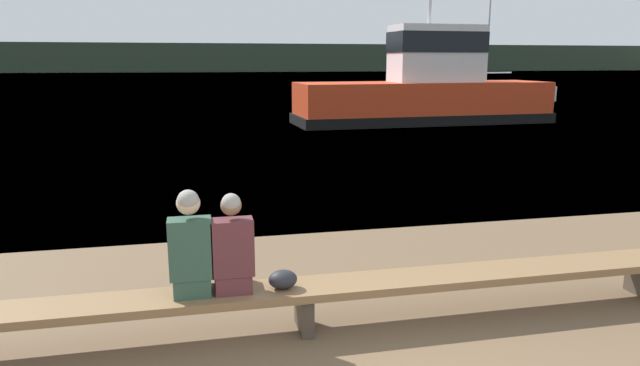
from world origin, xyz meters
name	(u,v)px	position (x,y,z in m)	size (l,w,h in m)	color
water_surface	(198,73)	(0.00, 125.54, 0.00)	(240.00, 240.00, 0.00)	#5684A3
far_shoreline	(197,58)	(0.00, 138.45, 3.24)	(600.00, 12.00, 6.48)	#2D3D2D
bench_main	(304,293)	(-0.25, 2.42, 0.39)	(8.36, 0.51, 0.46)	brown
person_left	(191,250)	(-1.30, 2.43, 0.90)	(0.39, 0.42, 1.01)	#2D4C3D
person_right	(232,251)	(-0.92, 2.43, 0.86)	(0.39, 0.42, 0.96)	#56282D
shopping_bag	(283,279)	(-0.46, 2.40, 0.55)	(0.28, 0.22, 0.18)	#232328
tugboat_red	(426,93)	(8.39, 20.11, 1.27)	(11.01, 3.48, 7.22)	red
moored_sailboat	(490,94)	(17.12, 30.47, 0.51)	(9.28, 3.86, 8.54)	silver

